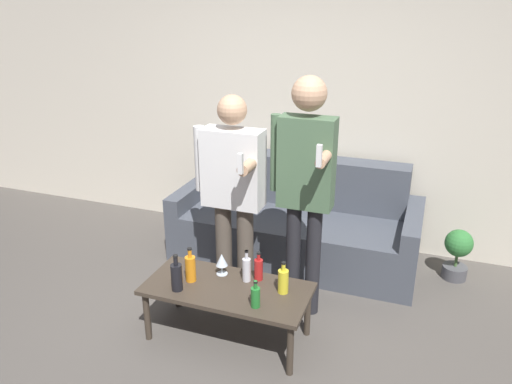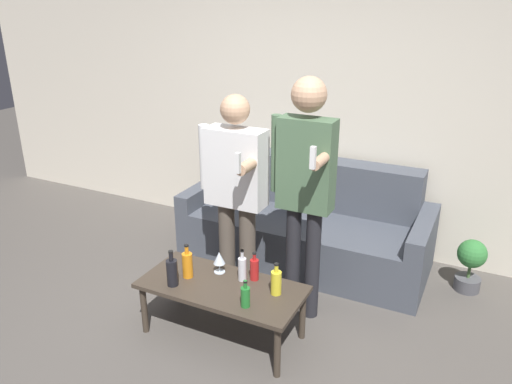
{
  "view_description": "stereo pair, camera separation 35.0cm",
  "coord_description": "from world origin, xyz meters",
  "px_view_note": "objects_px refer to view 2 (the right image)",
  "views": [
    {
      "loc": [
        1.21,
        -2.2,
        2.23
      ],
      "look_at": [
        0.08,
        0.87,
        0.95
      ],
      "focal_mm": 35.0,
      "sensor_mm": 36.0,
      "label": 1
    },
    {
      "loc": [
        1.53,
        -2.06,
        2.23
      ],
      "look_at": [
        0.08,
        0.87,
        0.95
      ],
      "focal_mm": 35.0,
      "sensor_mm": 36.0,
      "label": 2
    }
  ],
  "objects_px": {
    "bottle_orange": "(242,268)",
    "person_standing_left": "(235,185)",
    "coffee_table": "(222,290)",
    "person_standing_right": "(305,179)",
    "couch": "(306,226)"
  },
  "relations": [
    {
      "from": "couch",
      "to": "coffee_table",
      "type": "xyz_separation_m",
      "value": [
        -0.12,
        -1.32,
        0.05
      ]
    },
    {
      "from": "coffee_table",
      "to": "bottle_orange",
      "type": "xyz_separation_m",
      "value": [
        0.09,
        0.12,
        0.13
      ]
    },
    {
      "from": "couch",
      "to": "bottle_orange",
      "type": "xyz_separation_m",
      "value": [
        -0.02,
        -1.19,
        0.18
      ]
    },
    {
      "from": "bottle_orange",
      "to": "person_standing_right",
      "type": "bearing_deg",
      "value": 51.7
    },
    {
      "from": "coffee_table",
      "to": "person_standing_right",
      "type": "relative_size",
      "value": 0.64
    },
    {
      "from": "coffee_table",
      "to": "person_standing_left",
      "type": "relative_size",
      "value": 0.7
    },
    {
      "from": "person_standing_left",
      "to": "bottle_orange",
      "type": "bearing_deg",
      "value": -56.56
    },
    {
      "from": "couch",
      "to": "person_standing_right",
      "type": "bearing_deg",
      "value": -71.64
    },
    {
      "from": "bottle_orange",
      "to": "person_standing_right",
      "type": "xyz_separation_m",
      "value": [
        0.29,
        0.37,
        0.57
      ]
    },
    {
      "from": "couch",
      "to": "bottle_orange",
      "type": "relative_size",
      "value": 9.26
    },
    {
      "from": "coffee_table",
      "to": "bottle_orange",
      "type": "distance_m",
      "value": 0.2
    },
    {
      "from": "coffee_table",
      "to": "person_standing_left",
      "type": "bearing_deg",
      "value": 107.87
    },
    {
      "from": "person_standing_left",
      "to": "couch",
      "type": "bearing_deg",
      "value": 70.49
    },
    {
      "from": "coffee_table",
      "to": "person_standing_right",
      "type": "height_order",
      "value": "person_standing_right"
    },
    {
      "from": "bottle_orange",
      "to": "person_standing_left",
      "type": "bearing_deg",
      "value": 123.44
    }
  ]
}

